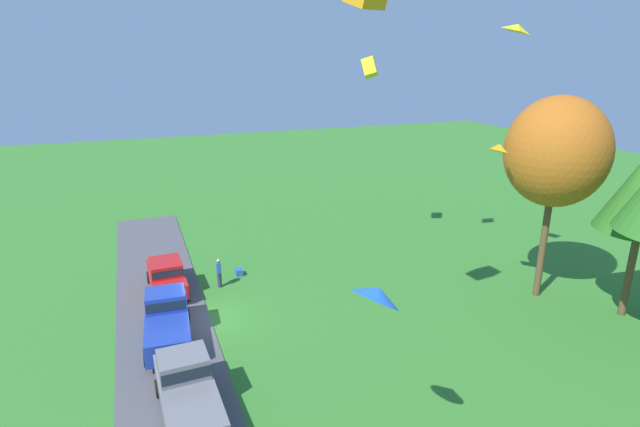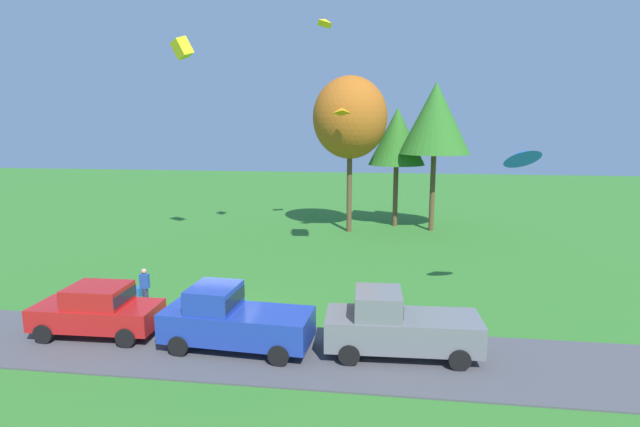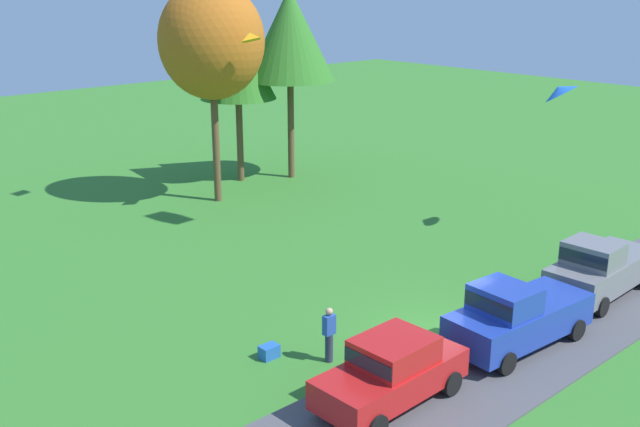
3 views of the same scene
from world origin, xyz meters
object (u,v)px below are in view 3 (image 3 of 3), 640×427
Objects in this scene: car_pickup_near_entrance at (516,315)px; tree_center_back at (237,61)px; person_beside_suv at (329,334)px; cooler_box at (269,352)px; kite_delta_over_trees at (560,90)px; car_pickup_by_flagpole at (599,268)px; tree_right_of_center at (212,41)px; tree_left_of_center at (290,35)px; car_sedan_far_end at (392,369)px; kite_diamond_topmost at (250,37)px.

car_pickup_near_entrance is 23.09m from tree_center_back.
person_beside_suv is 3.05× the size of cooler_box.
kite_delta_over_trees reaches higher than cooler_box.
person_beside_suv is 1.91m from cooler_box.
car_pickup_near_entrance is at bearing -34.02° from person_beside_suv.
car_pickup_by_flagpole is 0.58× the size of tree_center_back.
car_pickup_near_entrance is 20.56m from tree_right_of_center.
car_pickup_near_entrance is 12.66m from kite_delta_over_trees.
cooler_box is at bearing -119.58° from tree_right_of_center.
car_pickup_by_flagpole is 22.13m from tree_center_back.
person_beside_suv is 18.95m from tree_right_of_center.
person_beside_suv is 0.16× the size of tree_left_of_center.
car_pickup_by_flagpole is 3.48× the size of kite_delta_over_trees.
car_pickup_near_entrance is 1.01× the size of car_pickup_by_flagpole.
car_sedan_far_end is 3.04× the size of kite_delta_over_trees.
tree_center_back is 10.48× the size of kite_diamond_topmost.
kite_delta_over_trees is 1.76× the size of kite_diamond_topmost.
person_beside_suv is (-4.71, 3.18, -0.23)m from car_pickup_near_entrance.
kite_delta_over_trees is at bearing 2.49° from cooler_box.
car_pickup_near_entrance reaches higher than person_beside_suv.
kite_diamond_topmost is at bearing 64.85° from car_sedan_far_end.
car_pickup_by_flagpole is (5.49, 0.26, 0.00)m from car_pickup_near_entrance.
person_beside_suv is 16.25m from kite_diamond_topmost.
car_sedan_far_end reaches higher than person_beside_suv.
tree_left_of_center is 22.58m from cooler_box.
tree_left_of_center is at bearing 52.95° from person_beside_suv.
tree_left_of_center reaches higher than car_sedan_far_end.
kite_delta_over_trees is (2.02, -15.13, -1.56)m from tree_left_of_center.
car_pickup_by_flagpole is 6.13× the size of kite_diamond_topmost.
cooler_box is at bearing 159.45° from car_pickup_by_flagpole.
kite_delta_over_trees is at bearing -60.83° from tree_right_of_center.
car_pickup_by_flagpole is 8.65m from kite_delta_over_trees.
car_pickup_by_flagpole is 9.05× the size of cooler_box.
tree_center_back is at bearing 63.18° from car_sedan_far_end.
tree_left_of_center is at bearing 67.92° from car_pickup_near_entrance.
tree_left_of_center is at bearing 48.21° from cooler_box.
car_pickup_near_entrance and car_pickup_by_flagpole have the same top height.
cooler_box is at bearing 131.22° from person_beside_suv.
person_beside_suv is at bearing 145.98° from car_pickup_near_entrance.
car_pickup_by_flagpole is 10.61m from person_beside_suv.
car_pickup_by_flagpole is at bearing 2.73° from car_pickup_near_entrance.
cooler_box is (-11.60, -17.17, -6.39)m from tree_center_back.
tree_left_of_center is (13.34, 19.99, 6.84)m from car_sedan_far_end.
tree_center_back reaches higher than kite_diamond_topmost.
tree_left_of_center is (2.55, -1.34, 1.29)m from tree_center_back.
car_sedan_far_end is 2.60× the size of person_beside_suv.
car_pickup_by_flagpole reaches higher than cooler_box.
tree_left_of_center is at bearing 10.91° from tree_right_of_center.
car_sedan_far_end is 7.93× the size of cooler_box.
tree_center_back is (3.25, 2.45, -1.33)m from tree_right_of_center.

